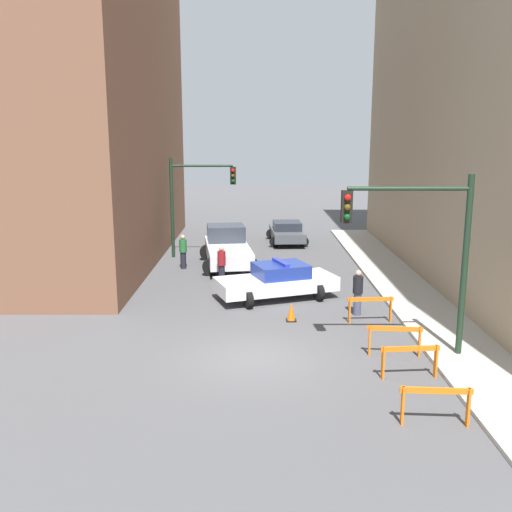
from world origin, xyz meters
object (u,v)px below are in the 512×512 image
Objects in this scene: white_truck at (225,248)px; parked_car_near at (285,232)px; pedestrian_sidewalk at (356,292)px; barrier_front at (434,399)px; traffic_light_far at (191,193)px; traffic_light_near at (423,238)px; barrier_mid at (408,356)px; police_car at (275,281)px; pedestrian_crossing at (219,264)px; traffic_cone at (289,312)px; pedestrian_corner at (181,251)px; barrier_back at (393,336)px; barrier_corner at (368,305)px.

parked_car_near is (3.26, 6.04, -0.23)m from white_truck.
barrier_front is (0.35, -7.98, -0.24)m from pedestrian_sidewalk.
white_truck is at bearing -162.83° from pedestrian_sidewalk.
traffic_light_far reaches higher than white_truck.
traffic_light_near reaches higher than parked_car_near.
traffic_light_near reaches higher than barrier_mid.
police_car is 3.04× the size of pedestrian_sidewalk.
traffic_cone is (2.73, -5.12, -0.54)m from pedestrian_crossing.
pedestrian_crossing is 3.49m from pedestrian_corner.
barrier_mid is at bearing 47.01° from pedestrian_corner.
barrier_back is at bearing 90.88° from barrier_mid.
traffic_light_near reaches higher than pedestrian_crossing.
parked_car_near is 2.74× the size of barrier_front.
pedestrian_corner is at bearing 126.32° from traffic_light_near.
barrier_front is 1.00× the size of barrier_mid.
pedestrian_crossing is at bearing 126.56° from traffic_light_near.
barrier_back is (-0.02, 1.58, 0.00)m from barrier_mid.
police_car is 2.84m from traffic_cone.
white_truck is 2.20m from pedestrian_corner.
police_car is 6.77m from pedestrian_corner.
traffic_light_far is 3.67m from pedestrian_corner.
traffic_light_near is 3.25× the size of barrier_front.
barrier_corner is (-0.14, 4.62, 0.00)m from barrier_mid.
parked_car_near reaches higher than barrier_mid.
barrier_back is (0.41, -3.88, -0.24)m from pedestrian_sidewalk.
police_car reaches higher than barrier_front.
traffic_light_near is 0.93× the size of white_truck.
police_car is 0.90× the size of white_truck.
traffic_light_near is 4.91m from pedestrian_sidewalk.
pedestrian_corner reaches higher than barrier_front.
barrier_corner is (2.10, -14.80, -0.06)m from parked_car_near.
white_truck reaches higher than barrier_corner.
pedestrian_corner is 1.04× the size of barrier_mid.
barrier_back is (-0.68, 0.10, -2.91)m from traffic_light_near.
barrier_back is at bearing -128.64° from pedestrian_crossing.
barrier_mid is 1.58m from barrier_back.
traffic_light_far reaches higher than pedestrian_crossing.
traffic_light_near is 14.21m from pedestrian_corner.
barrier_mid is (7.61, -12.73, -0.24)m from pedestrian_corner.
barrier_corner is 2.44× the size of traffic_cone.
barrier_mid is at bearing -86.38° from parked_car_near.
traffic_light_far is 12.36m from pedestrian_sidewalk.
pedestrian_sidewalk reaches higher than parked_car_near.
pedestrian_crossing is at bearing -112.31° from parked_car_near.
traffic_light_near is 2.99m from barrier_back.
barrier_back is at bearing -171.56° from police_car.
pedestrian_corner is (-8.27, 11.25, -2.67)m from traffic_light_near.
pedestrian_corner is 1.00× the size of pedestrian_sidewalk.
pedestrian_crossing is 1.04× the size of barrier_back.
parked_car_near is at bearing -24.71° from police_car.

